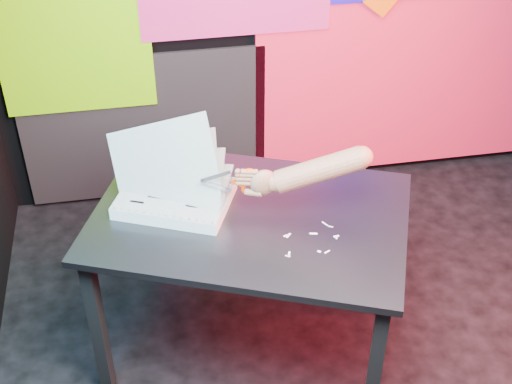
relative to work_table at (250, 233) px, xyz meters
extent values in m
cube|color=black|center=(0.39, -0.25, -0.66)|extent=(3.00, 3.00, 0.01)
cube|color=#EB1F41|center=(1.04, 1.22, 0.19)|extent=(1.60, 0.02, 1.60)
cube|color=#6ED901|center=(-0.66, 1.20, 0.44)|extent=(0.75, 0.02, 1.00)
cube|color=black|center=(-0.36, 1.22, -0.21)|extent=(1.30, 0.02, 0.85)
cube|color=black|center=(-0.62, -0.11, -0.30)|extent=(0.07, 0.07, 0.72)
cube|color=black|center=(-0.37, 0.51, -0.30)|extent=(0.07, 0.07, 0.72)
cube|color=black|center=(0.37, -0.51, -0.30)|extent=(0.07, 0.07, 0.72)
cube|color=black|center=(0.62, 0.11, -0.30)|extent=(0.07, 0.07, 0.72)
cube|color=#2F2F35|center=(0.00, 0.00, 0.08)|extent=(1.40, 1.18, 0.03)
cube|color=beige|center=(-0.27, 0.12, 0.12)|extent=(0.51, 0.45, 0.05)
cube|color=silver|center=(-0.27, 0.12, 0.14)|extent=(0.51, 0.45, 0.00)
cube|color=silver|center=(-0.27, 0.12, 0.15)|extent=(0.48, 0.43, 0.13)
cube|color=silver|center=(-0.28, 0.14, 0.17)|extent=(0.45, 0.40, 0.22)
cube|color=silver|center=(-0.29, 0.15, 0.22)|extent=(0.39, 0.34, 0.31)
cube|color=silver|center=(-0.30, 0.17, 0.26)|extent=(0.41, 0.27, 0.37)
cylinder|color=#22242C|center=(-0.51, 0.07, 0.14)|extent=(0.01, 0.01, 0.00)
cylinder|color=#22242C|center=(-0.48, 0.06, 0.14)|extent=(0.01, 0.01, 0.00)
cylinder|color=#22242C|center=(-0.45, 0.04, 0.14)|extent=(0.01, 0.01, 0.00)
cylinder|color=#22242C|center=(-0.43, 0.03, 0.14)|extent=(0.01, 0.01, 0.00)
cylinder|color=#22242C|center=(-0.40, 0.02, 0.14)|extent=(0.01, 0.01, 0.00)
cylinder|color=#22242C|center=(-0.37, 0.01, 0.14)|extent=(0.01, 0.01, 0.00)
cylinder|color=#22242C|center=(-0.34, 0.00, 0.14)|extent=(0.01, 0.01, 0.00)
cylinder|color=#22242C|center=(-0.32, -0.01, 0.14)|extent=(0.01, 0.01, 0.00)
cylinder|color=#22242C|center=(-0.29, -0.03, 0.14)|extent=(0.01, 0.01, 0.00)
cylinder|color=#22242C|center=(-0.26, -0.04, 0.14)|extent=(0.01, 0.01, 0.00)
cylinder|color=#22242C|center=(-0.24, -0.05, 0.14)|extent=(0.01, 0.01, 0.00)
cylinder|color=#22242C|center=(-0.21, -0.06, 0.14)|extent=(0.01, 0.01, 0.00)
cylinder|color=#22242C|center=(-0.18, -0.07, 0.14)|extent=(0.01, 0.01, 0.00)
cylinder|color=#22242C|center=(-0.16, -0.09, 0.14)|extent=(0.01, 0.01, 0.00)
cylinder|color=#22242C|center=(-0.39, 0.33, 0.14)|extent=(0.01, 0.01, 0.00)
cylinder|color=#22242C|center=(-0.37, 0.32, 0.14)|extent=(0.01, 0.01, 0.00)
cylinder|color=#22242C|center=(-0.34, 0.31, 0.14)|extent=(0.01, 0.01, 0.00)
cylinder|color=#22242C|center=(-0.31, 0.29, 0.14)|extent=(0.01, 0.01, 0.00)
cylinder|color=#22242C|center=(-0.28, 0.28, 0.14)|extent=(0.01, 0.01, 0.00)
cylinder|color=#22242C|center=(-0.26, 0.27, 0.14)|extent=(0.01, 0.01, 0.00)
cylinder|color=#22242C|center=(-0.23, 0.26, 0.14)|extent=(0.01, 0.01, 0.00)
cylinder|color=#22242C|center=(-0.20, 0.25, 0.14)|extent=(0.01, 0.01, 0.00)
cylinder|color=#22242C|center=(-0.18, 0.23, 0.14)|extent=(0.01, 0.01, 0.00)
cylinder|color=#22242C|center=(-0.15, 0.22, 0.14)|extent=(0.01, 0.01, 0.00)
cylinder|color=#22242C|center=(-0.12, 0.21, 0.14)|extent=(0.01, 0.01, 0.00)
cylinder|color=#22242C|center=(-0.10, 0.20, 0.14)|extent=(0.01, 0.01, 0.00)
cylinder|color=#22242C|center=(-0.07, 0.19, 0.14)|extent=(0.01, 0.01, 0.00)
cylinder|color=#22242C|center=(-0.04, 0.18, 0.14)|extent=(0.01, 0.01, 0.00)
cube|color=black|center=(-0.34, 0.21, 0.14)|extent=(0.08, 0.04, 0.00)
cube|color=black|center=(-0.24, 0.14, 0.14)|extent=(0.05, 0.03, 0.00)
cube|color=black|center=(-0.33, 0.10, 0.14)|extent=(0.10, 0.05, 0.00)
cube|color=black|center=(-0.22, 0.03, 0.14)|extent=(0.04, 0.03, 0.00)
cube|color=black|center=(-0.42, 0.09, 0.14)|extent=(0.05, 0.03, 0.00)
cube|color=black|center=(-0.19, 0.18, 0.14)|extent=(0.07, 0.04, 0.00)
cube|color=silver|center=(-0.12, 0.03, 0.26)|extent=(0.12, 0.03, 0.06)
cube|color=silver|center=(-0.12, 0.03, 0.22)|extent=(0.12, 0.03, 0.06)
cylinder|color=silver|center=(-0.07, 0.02, 0.24)|extent=(0.01, 0.01, 0.01)
cube|color=#F13600|center=(-0.05, 0.02, 0.23)|extent=(0.04, 0.02, 0.02)
cube|color=#F13600|center=(-0.05, 0.02, 0.25)|extent=(0.04, 0.02, 0.02)
torus|color=#F13600|center=(0.00, 0.00, 0.27)|extent=(0.06, 0.03, 0.06)
torus|color=#F13600|center=(0.00, 0.00, 0.21)|extent=(0.06, 0.03, 0.06)
ellipsoid|color=#A6604F|center=(0.05, -0.01, 0.24)|extent=(0.10, 0.06, 0.11)
cylinder|color=#A6604F|center=(0.00, 0.00, 0.24)|extent=(0.08, 0.04, 0.02)
cylinder|color=#A6604F|center=(0.00, 0.00, 0.26)|extent=(0.08, 0.04, 0.02)
cylinder|color=#A6604F|center=(0.00, 0.00, 0.27)|extent=(0.07, 0.04, 0.02)
cylinder|color=#A6604F|center=(0.00, 0.00, 0.29)|extent=(0.06, 0.03, 0.02)
cylinder|color=#A6604F|center=(0.01, -0.01, 0.20)|extent=(0.07, 0.05, 0.03)
cylinder|color=#A6604F|center=(0.10, -0.02, 0.24)|extent=(0.08, 0.08, 0.07)
cylinder|color=#A6604F|center=(0.25, -0.05, 0.31)|extent=(0.34, 0.16, 0.20)
sphere|color=#A6604F|center=(0.39, -0.09, 0.37)|extent=(0.08, 0.08, 0.08)
cube|color=white|center=(0.11, -0.15, 0.09)|extent=(0.02, 0.01, 0.00)
cube|color=white|center=(0.12, -0.15, 0.09)|extent=(0.02, 0.03, 0.00)
cube|color=white|center=(0.21, -0.15, 0.09)|extent=(0.03, 0.01, 0.00)
cube|color=white|center=(0.10, -0.25, 0.09)|extent=(0.02, 0.03, 0.00)
cube|color=white|center=(0.21, -0.26, 0.09)|extent=(0.02, 0.01, 0.00)
cube|color=white|center=(0.29, -0.18, 0.09)|extent=(0.02, 0.01, 0.00)
cube|color=white|center=(0.27, -0.11, 0.09)|extent=(0.02, 0.03, 0.00)
cube|color=white|center=(0.09, -0.26, 0.09)|extent=(0.02, 0.01, 0.00)
cube|color=white|center=(0.29, -0.13, 0.09)|extent=(0.02, 0.01, 0.00)
cube|color=white|center=(0.29, -0.19, 0.09)|extent=(0.01, 0.02, 0.00)
cube|color=white|center=(0.24, -0.26, 0.09)|extent=(0.02, 0.02, 0.00)
camera|label=1|loc=(-0.36, -2.11, 1.78)|focal=50.00mm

